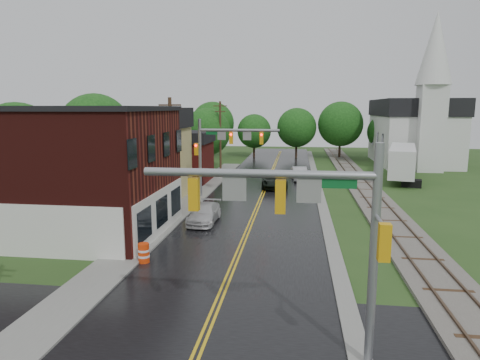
% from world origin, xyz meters
% --- Properties ---
extents(main_road, '(10.00, 90.00, 0.02)m').
position_xyz_m(main_road, '(0.00, 30.00, 0.00)').
color(main_road, black).
rests_on(main_road, ground).
extents(cross_road, '(60.00, 9.00, 0.02)m').
position_xyz_m(cross_road, '(0.00, 2.00, 0.00)').
color(cross_road, black).
rests_on(cross_road, ground).
extents(curb_right, '(0.80, 70.00, 0.12)m').
position_xyz_m(curb_right, '(5.40, 35.00, 0.00)').
color(curb_right, gray).
rests_on(curb_right, ground).
extents(sidewalk_left, '(2.40, 50.00, 0.12)m').
position_xyz_m(sidewalk_left, '(-6.20, 25.00, 0.00)').
color(sidewalk_left, gray).
rests_on(sidewalk_left, ground).
extents(brick_building, '(14.30, 10.30, 8.30)m').
position_xyz_m(brick_building, '(-12.48, 15.00, 4.15)').
color(brick_building, '#41110E').
rests_on(brick_building, ground).
extents(yellow_house, '(8.00, 7.00, 6.40)m').
position_xyz_m(yellow_house, '(-11.00, 26.00, 3.20)').
color(yellow_house, tan).
rests_on(yellow_house, ground).
extents(darkred_building, '(7.00, 6.00, 4.40)m').
position_xyz_m(darkred_building, '(-10.00, 35.00, 2.20)').
color(darkred_building, '#3F0F0C').
rests_on(darkred_building, ground).
extents(church, '(10.40, 18.40, 20.00)m').
position_xyz_m(church, '(20.00, 53.74, 5.83)').
color(church, silver).
rests_on(church, ground).
extents(railroad, '(3.20, 80.00, 0.30)m').
position_xyz_m(railroad, '(10.00, 35.00, 0.11)').
color(railroad, '#59544C').
rests_on(railroad, ground).
extents(traffic_signal_near, '(7.34, 0.30, 7.20)m').
position_xyz_m(traffic_signal_near, '(3.47, 2.00, 4.97)').
color(traffic_signal_near, gray).
rests_on(traffic_signal_near, ground).
extents(traffic_signal_far, '(7.34, 0.43, 7.20)m').
position_xyz_m(traffic_signal_far, '(-3.47, 27.00, 4.97)').
color(traffic_signal_far, gray).
rests_on(traffic_signal_far, ground).
extents(utility_pole_b, '(1.80, 0.28, 9.00)m').
position_xyz_m(utility_pole_b, '(-6.80, 22.00, 4.72)').
color(utility_pole_b, '#382616').
rests_on(utility_pole_b, ground).
extents(utility_pole_c, '(1.80, 0.28, 9.00)m').
position_xyz_m(utility_pole_c, '(-6.80, 44.00, 4.72)').
color(utility_pole_c, '#382616').
rests_on(utility_pole_c, ground).
extents(tree_left_a, '(6.80, 6.80, 8.67)m').
position_xyz_m(tree_left_a, '(-19.85, 21.90, 5.11)').
color(tree_left_a, black).
rests_on(tree_left_a, ground).
extents(tree_left_b, '(7.60, 7.60, 9.69)m').
position_xyz_m(tree_left_b, '(-17.85, 31.90, 5.72)').
color(tree_left_b, black).
rests_on(tree_left_b, ground).
extents(tree_left_c, '(6.00, 6.00, 7.65)m').
position_xyz_m(tree_left_c, '(-13.85, 39.90, 4.51)').
color(tree_left_c, black).
rests_on(tree_left_c, ground).
extents(tree_left_e, '(6.40, 6.40, 8.16)m').
position_xyz_m(tree_left_e, '(-8.85, 45.90, 4.81)').
color(tree_left_e, black).
rests_on(tree_left_e, ground).
extents(suv_dark, '(2.99, 5.80, 1.57)m').
position_xyz_m(suv_dark, '(0.91, 32.72, 0.78)').
color(suv_dark, black).
rests_on(suv_dark, ground).
extents(sedan_silver, '(2.10, 4.73, 1.51)m').
position_xyz_m(sedan_silver, '(3.50, 37.59, 0.75)').
color(sedan_silver, '#B1B2B6').
rests_on(sedan_silver, ground).
extents(pickup_white, '(1.94, 4.62, 1.33)m').
position_xyz_m(pickup_white, '(-3.33, 18.35, 0.67)').
color(pickup_white, silver).
rests_on(pickup_white, ground).
extents(semi_trailer, '(5.35, 12.36, 3.82)m').
position_xyz_m(semi_trailer, '(15.09, 39.43, 2.27)').
color(semi_trailer, black).
rests_on(semi_trailer, ground).
extents(construction_barrel, '(0.72, 0.72, 1.06)m').
position_xyz_m(construction_barrel, '(-4.82, 10.00, 0.53)').
color(construction_barrel, red).
rests_on(construction_barrel, ground).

